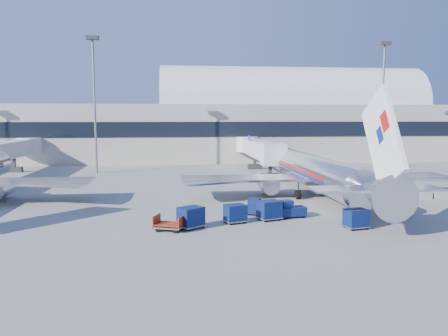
{
  "coord_description": "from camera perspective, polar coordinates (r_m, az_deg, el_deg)",
  "views": [
    {
      "loc": [
        -6.44,
        -44.97,
        9.45
      ],
      "look_at": [
        -0.97,
        6.0,
        3.45
      ],
      "focal_mm": 35.0,
      "sensor_mm": 36.0,
      "label": 1
    }
  ],
  "objects": [
    {
      "name": "airliner_main",
      "position": [
        52.55,
        12.16,
        -0.6
      ],
      "size": [
        32.0,
        37.26,
        12.07
      ],
      "color": "silver",
      "rests_on": "ground"
    },
    {
      "name": "terminal",
      "position": [
        101.21,
        -10.23,
        5.48
      ],
      "size": [
        170.0,
        28.15,
        21.0
      ],
      "color": "#B2AA9E",
      "rests_on": "ground"
    },
    {
      "name": "tug_lead",
      "position": [
        41.83,
        8.75,
        -5.4
      ],
      "size": [
        2.7,
        1.62,
        1.66
      ],
      "rotation": [
        0.0,
        0.0,
        0.15
      ],
      "color": "#091849",
      "rests_on": "ground"
    },
    {
      "name": "cart_train_a",
      "position": [
        40.54,
        5.96,
        -5.45
      ],
      "size": [
        2.44,
        2.14,
        1.8
      ],
      "rotation": [
        0.0,
        0.0,
        0.33
      ],
      "color": "#091849",
      "rests_on": "ground"
    },
    {
      "name": "barrier_near",
      "position": [
        53.71,
        21.08,
        -3.42
      ],
      "size": [
        3.0,
        0.55,
        0.9
      ],
      "primitive_type": "cube",
      "color": "#9E9E96",
      "rests_on": "ground"
    },
    {
      "name": "cart_open_red",
      "position": [
        36.96,
        -7.14,
        -7.46
      ],
      "size": [
        2.78,
        2.37,
        0.63
      ],
      "rotation": [
        0.0,
        0.0,
        -0.36
      ],
      "color": "slate",
      "rests_on": "ground"
    },
    {
      "name": "mast_west",
      "position": [
        76.38,
        -16.62,
        10.42
      ],
      "size": [
        2.0,
        1.2,
        22.6
      ],
      "color": "slate",
      "rests_on": "ground"
    },
    {
      "name": "ground",
      "position": [
        46.41,
        1.99,
        -5.07
      ],
      "size": [
        260.0,
        260.0,
        0.0
      ],
      "primitive_type": "plane",
      "color": "gray",
      "rests_on": "ground"
    },
    {
      "name": "jetbridge_mid",
      "position": [
        80.96,
        -26.33,
        2.08
      ],
      "size": [
        4.4,
        27.5,
        6.25
      ],
      "color": "silver",
      "rests_on": "ground"
    },
    {
      "name": "barrier_far",
      "position": [
        57.02,
        27.0,
        -3.14
      ],
      "size": [
        3.0,
        0.55,
        0.9
      ],
      "primitive_type": "cube",
      "color": "#9E9E96",
      "rests_on": "ground"
    },
    {
      "name": "tug_right",
      "position": [
        45.34,
        21.42,
        -4.84
      ],
      "size": [
        2.84,
        2.04,
        1.67
      ],
      "rotation": [
        0.0,
        0.0,
        -0.33
      ],
      "color": "#091849",
      "rests_on": "ground"
    },
    {
      "name": "cart_train_b",
      "position": [
        39.27,
        1.48,
        -5.92
      ],
      "size": [
        2.25,
        1.97,
        1.66
      ],
      "rotation": [
        0.0,
        0.0,
        0.33
      ],
      "color": "#091849",
      "rests_on": "ground"
    },
    {
      "name": "cart_solo_far",
      "position": [
        45.34,
        21.39,
        -4.53
      ],
      "size": [
        2.65,
        2.49,
        1.87
      ],
      "rotation": [
        0.0,
        0.0,
        -0.56
      ],
      "color": "#091849",
      "rests_on": "ground"
    },
    {
      "name": "mast_east",
      "position": [
        83.53,
        20.07,
        9.95
      ],
      "size": [
        2.0,
        1.2,
        22.6
      ],
      "color": "slate",
      "rests_on": "ground"
    },
    {
      "name": "cart_solo_near",
      "position": [
        38.91,
        16.87,
        -6.31
      ],
      "size": [
        2.17,
        1.82,
        1.68
      ],
      "rotation": [
        0.0,
        0.0,
        0.21
      ],
      "color": "#091849",
      "rests_on": "ground"
    },
    {
      "name": "barrier_mid",
      "position": [
        55.29,
        24.13,
        -3.28
      ],
      "size": [
        3.0,
        0.55,
        0.9
      ],
      "primitive_type": "cube",
      "color": "#9E9E96",
      "rests_on": "ground"
    },
    {
      "name": "cart_train_c",
      "position": [
        37.51,
        -4.35,
        -6.4
      ],
      "size": [
        2.61,
        2.5,
        1.83
      ],
      "rotation": [
        0.0,
        0.0,
        0.63
      ],
      "color": "#091849",
      "rests_on": "ground"
    },
    {
      "name": "tug_left",
      "position": [
        42.95,
        4.13,
        -5.04
      ],
      "size": [
        2.25,
        2.77,
        1.62
      ],
      "rotation": [
        0.0,
        0.0,
        1.09
      ],
      "color": "#091849",
      "rests_on": "ground"
    },
    {
      "name": "jetbridge_near",
      "position": [
        77.27,
        4.36,
        2.56
      ],
      "size": [
        4.4,
        27.5,
        6.25
      ],
      "color": "silver",
      "rests_on": "ground"
    }
  ]
}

